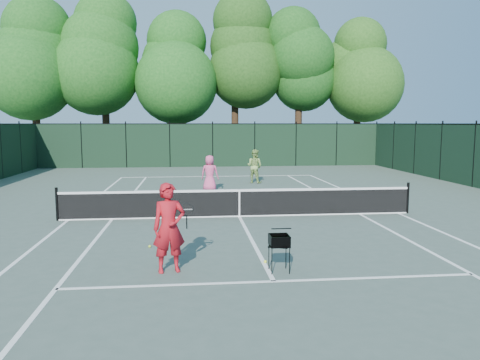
{
  "coord_description": "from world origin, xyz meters",
  "views": [
    {
      "loc": [
        -1.59,
        -15.1,
        3.07
      ],
      "look_at": [
        0.13,
        1.0,
        1.1
      ],
      "focal_mm": 35.0,
      "sensor_mm": 36.0,
      "label": 1
    }
  ],
  "objects": [
    {
      "name": "player_green",
      "position": [
        1.71,
        8.7,
        0.87
      ],
      "size": [
        1.07,
        1.03,
        1.73
      ],
      "rotation": [
        0.0,
        0.0,
        2.51
      ],
      "color": "#8DB259",
      "rests_on": "ground"
    },
    {
      "name": "service_line_near",
      "position": [
        0.0,
        -6.4,
        0.0
      ],
      "size": [
        8.23,
        0.1,
        0.01
      ],
      "primitive_type": "cube",
      "color": "white",
      "rests_on": "ground"
    },
    {
      "name": "tree_3",
      "position": [
        2.0,
        22.3,
        9.01
      ],
      "size": [
        7.0,
        7.0,
        14.45
      ],
      "color": "black",
      "rests_on": "ground"
    },
    {
      "name": "tree_2",
      "position": [
        -3.0,
        21.8,
        7.73
      ],
      "size": [
        6.0,
        6.0,
        12.4
      ],
      "color": "black",
      "rests_on": "ground"
    },
    {
      "name": "sideline_singles_right",
      "position": [
        4.12,
        0.0,
        0.0
      ],
      "size": [
        0.1,
        23.77,
        0.01
      ],
      "primitive_type": "cube",
      "color": "white",
      "rests_on": "ground"
    },
    {
      "name": "tree_5",
      "position": [
        12.0,
        22.1,
        7.71
      ],
      "size": [
        5.8,
        5.8,
        12.23
      ],
      "color": "black",
      "rests_on": "ground"
    },
    {
      "name": "tree_4",
      "position": [
        7.0,
        21.6,
        8.14
      ],
      "size": [
        6.2,
        6.2,
        12.97
      ],
      "color": "black",
      "rests_on": "ground"
    },
    {
      "name": "sideline_singles_left",
      "position": [
        -4.12,
        0.0,
        0.0
      ],
      "size": [
        0.1,
        23.77,
        0.01
      ],
      "primitive_type": "cube",
      "color": "white",
      "rests_on": "ground"
    },
    {
      "name": "tree_1",
      "position": [
        -8.0,
        22.0,
        8.69
      ],
      "size": [
        6.8,
        6.8,
        13.98
      ],
      "color": "black",
      "rests_on": "ground"
    },
    {
      "name": "fence_far",
      "position": [
        0.0,
        18.0,
        1.5
      ],
      "size": [
        24.0,
        0.05,
        3.0
      ],
      "primitive_type": "cube",
      "color": "black",
      "rests_on": "ground"
    },
    {
      "name": "service_line_far",
      "position": [
        0.0,
        6.4,
        0.0
      ],
      "size": [
        8.23,
        0.1,
        0.01
      ],
      "primitive_type": "cube",
      "color": "white",
      "rests_on": "ground"
    },
    {
      "name": "player_pink",
      "position": [
        -0.72,
        5.98,
        0.82
      ],
      "size": [
        0.91,
        0.71,
        1.64
      ],
      "rotation": [
        0.0,
        0.0,
        2.88
      ],
      "color": "#DF4E83",
      "rests_on": "ground"
    },
    {
      "name": "tree_0",
      "position": [
        -13.0,
        21.5,
        8.16
      ],
      "size": [
        6.4,
        6.4,
        13.14
      ],
      "color": "black",
      "rests_on": "ground"
    },
    {
      "name": "ball_hopper",
      "position": [
        0.22,
        -5.8,
        0.65
      ],
      "size": [
        0.52,
        0.52,
        0.78
      ],
      "rotation": [
        0.0,
        0.0,
        -0.34
      ],
      "color": "black",
      "rests_on": "ground"
    },
    {
      "name": "sideline_doubles_right",
      "position": [
        5.49,
        0.0,
        0.0
      ],
      "size": [
        0.1,
        23.77,
        0.01
      ],
      "primitive_type": "cube",
      "color": "white",
      "rests_on": "ground"
    },
    {
      "name": "tennis_net",
      "position": [
        0.0,
        0.0,
        0.48
      ],
      "size": [
        11.69,
        0.09,
        1.06
      ],
      "color": "black",
      "rests_on": "ground"
    },
    {
      "name": "sideline_doubles_left",
      "position": [
        -5.49,
        0.0,
        0.0
      ],
      "size": [
        0.1,
        23.77,
        0.01
      ],
      "primitive_type": "cube",
      "color": "white",
      "rests_on": "ground"
    },
    {
      "name": "baseline_far",
      "position": [
        0.0,
        11.88,
        0.0
      ],
      "size": [
        10.97,
        0.1,
        0.01
      ],
      "primitive_type": "cube",
      "color": "white",
      "rests_on": "ground"
    },
    {
      "name": "loose_ball_midcourt",
      "position": [
        -2.62,
        -3.62,
        0.03
      ],
      "size": [
        0.07,
        0.07,
        0.07
      ],
      "primitive_type": "sphere",
      "color": "#C7EB30",
      "rests_on": "ground"
    },
    {
      "name": "ground",
      "position": [
        0.0,
        0.0,
        0.0
      ],
      "size": [
        90.0,
        90.0,
        0.0
      ],
      "primitive_type": "plane",
      "color": "#46554A",
      "rests_on": "ground"
    },
    {
      "name": "coach",
      "position": [
        -2.04,
        -5.56,
        0.93
      ],
      "size": [
        0.89,
        0.79,
        1.86
      ],
      "rotation": [
        0.0,
        0.0,
        0.23
      ],
      "color": "#B4141E",
      "rests_on": "ground"
    },
    {
      "name": "loose_ball_near_cart",
      "position": [
        0.03,
        -5.19,
        0.03
      ],
      "size": [
        0.07,
        0.07,
        0.07
      ],
      "primitive_type": "sphere",
      "color": "#E2F231",
      "rests_on": "ground"
    },
    {
      "name": "center_service_line",
      "position": [
        0.0,
        0.0,
        0.0
      ],
      "size": [
        0.1,
        12.8,
        0.01
      ],
      "primitive_type": "cube",
      "color": "white",
      "rests_on": "ground"
    }
  ]
}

